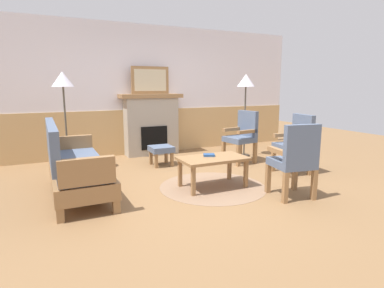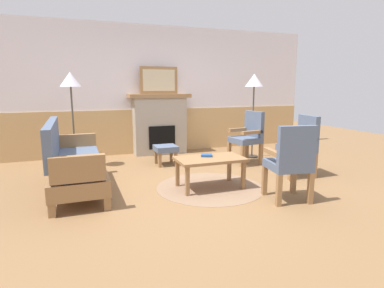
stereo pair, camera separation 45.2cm
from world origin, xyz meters
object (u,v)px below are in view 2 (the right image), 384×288
Objects in this scene: book_on_table at (207,155)px; floor_lamp_by_couch at (71,86)px; armchair_front_left at (291,160)px; fireplace at (160,123)px; framed_picture at (159,80)px; footstool at (166,150)px; couch at (74,164)px; coffee_table at (210,161)px; floor_lamp_by_chairs at (254,86)px; armchair_by_window_left at (301,143)px; armchair_near_fireplace at (248,135)px.

floor_lamp_by_couch is (-1.79, 1.79, 1.00)m from book_on_table.
armchair_front_left is at bearing -47.22° from floor_lamp_by_couch.
fireplace is 0.91m from framed_picture.
footstool is (-0.16, -1.02, -1.28)m from framed_picture.
fireplace is 0.72× the size of couch.
floor_lamp_by_chairs is (1.60, 1.53, 1.06)m from coffee_table.
fireplace reaches higher than armchair_front_left.
footstool is at bearing 98.84° from book_on_table.
fireplace reaches higher than armchair_by_window_left.
fireplace is 1.35× the size of coffee_table.
footstool is 1.99m from floor_lamp_by_couch.
floor_lamp_by_couch reaches higher than armchair_near_fireplace.
armchair_by_window_left reaches higher than coffee_table.
coffee_table reaches higher than footstool.
fireplace is 8.12× the size of book_on_table.
floor_lamp_by_couch is (-1.80, 1.88, 1.06)m from coffee_table.
fireplace is 1.33× the size of armchair_front_left.
framed_picture reaches higher than floor_lamp_by_couch.
couch is 1.88× the size of coffee_table.
fireplace is 2.70m from couch.
couch is 1.84× the size of armchair_by_window_left.
framed_picture is at bearing 49.58° from couch.
floor_lamp_by_chairs is (1.68, -1.01, -0.11)m from framed_picture.
floor_lamp_by_couch is at bearing 152.26° from armchair_by_window_left.
coffee_table is 0.12m from book_on_table.
armchair_front_left is at bearing -134.01° from armchair_by_window_left.
couch is at bearing 167.85° from book_on_table.
armchair_by_window_left and armchair_front_left have the same top height.
coffee_table is at bearing -46.22° from floor_lamp_by_couch.
armchair_near_fireplace is at bearing 11.31° from couch.
coffee_table is 0.57× the size of floor_lamp_by_couch.
floor_lamp_by_couch is (0.02, 1.40, 1.05)m from couch.
armchair_near_fireplace is at bearing 41.21° from coffee_table.
framed_picture is 2.93m from couch.
book_on_table is 1.20m from armchair_front_left.
couch and armchair_near_fireplace have the same top height.
armchair_front_left is (-0.90, -0.93, 0.00)m from armchair_by_window_left.
framed_picture is at bearing 91.72° from coffee_table.
book_on_table reaches higher than footstool.
floor_lamp_by_chairs is at bearing 41.58° from book_on_table.
armchair_by_window_left is at bearing 45.99° from armchair_front_left.
armchair_near_fireplace is at bearing 38.37° from book_on_table.
book_on_table is at bearing 127.88° from armchair_front_left.
armchair_front_left is at bearing -105.27° from armchair_near_fireplace.
fireplace reaches higher than footstool.
floor_lamp_by_chairs reaches higher than fireplace.
armchair_by_window_left is (1.86, -1.44, 0.25)m from footstool.
book_on_table is 2.72m from floor_lamp_by_couch.
fireplace is 0.77× the size of floor_lamp_by_couch.
floor_lamp_by_chairs is at bearing 0.27° from footstool.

